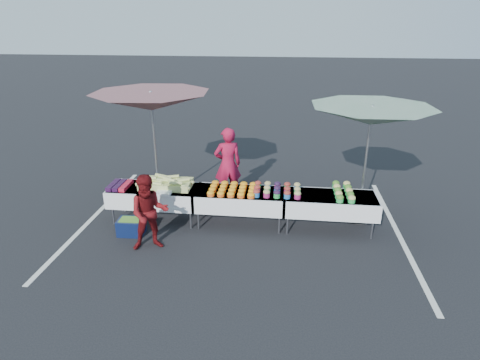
# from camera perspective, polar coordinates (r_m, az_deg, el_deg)

# --- Properties ---
(ground) EXTENTS (80.00, 80.00, 0.00)m
(ground) POSITION_cam_1_polar(r_m,az_deg,el_deg) (8.45, 0.00, -6.30)
(ground) COLOR black
(stripe_left) EXTENTS (0.10, 5.00, 0.00)m
(stripe_left) POSITION_cam_1_polar(r_m,az_deg,el_deg) (9.33, -19.99, -4.85)
(stripe_left) COLOR silver
(stripe_left) RESTS_ON ground
(stripe_right) EXTENTS (0.10, 5.00, 0.00)m
(stripe_right) POSITION_cam_1_polar(r_m,az_deg,el_deg) (8.73, 21.52, -6.99)
(stripe_right) COLOR silver
(stripe_right) RESTS_ON ground
(table_left) EXTENTS (1.86, 0.81, 0.75)m
(table_left) POSITION_cam_1_polar(r_m,az_deg,el_deg) (8.57, -12.05, -2.07)
(table_left) COLOR white
(table_left) RESTS_ON ground
(table_center) EXTENTS (1.86, 0.81, 0.75)m
(table_center) POSITION_cam_1_polar(r_m,az_deg,el_deg) (8.19, 0.00, -2.70)
(table_center) COLOR white
(table_center) RESTS_ON ground
(table_right) EXTENTS (1.86, 0.81, 0.75)m
(table_right) POSITION_cam_1_polar(r_m,az_deg,el_deg) (8.20, 12.61, -3.24)
(table_right) COLOR white
(table_right) RESTS_ON ground
(berry_punnets) EXTENTS (0.40, 0.54, 0.08)m
(berry_punnets) POSITION_cam_1_polar(r_m,az_deg,el_deg) (8.69, -16.73, -0.72)
(berry_punnets) COLOR black
(berry_punnets) RESTS_ON table_left
(corn_pile) EXTENTS (1.16, 0.57, 0.26)m
(corn_pile) POSITION_cam_1_polar(r_m,az_deg,el_deg) (8.43, -10.44, -0.44)
(corn_pile) COLOR #D2D26C
(corn_pile) RESTS_ON table_left
(plastic_bags) EXTENTS (0.30, 0.25, 0.05)m
(plastic_bags) POSITION_cam_1_polar(r_m,az_deg,el_deg) (8.14, -10.80, -1.80)
(plastic_bags) COLOR white
(plastic_bags) RESTS_ON table_left
(carrot_bowls) EXTENTS (0.95, 0.69, 0.11)m
(carrot_bowls) POSITION_cam_1_polar(r_m,az_deg,el_deg) (8.11, -1.06, -1.29)
(carrot_bowls) COLOR orange
(carrot_bowls) RESTS_ON table_center
(potato_cups) EXTENTS (0.94, 0.58, 0.16)m
(potato_cups) POSITION_cam_1_polar(r_m,az_deg,el_deg) (8.05, 5.31, -1.35)
(potato_cups) COLOR #2566B0
(potato_cups) RESTS_ON table_right
(bean_baskets) EXTENTS (0.36, 0.86, 0.15)m
(bean_baskets) POSITION_cam_1_polar(r_m,az_deg,el_deg) (8.21, 14.50, -1.56)
(bean_baskets) COLOR green
(bean_baskets) RESTS_ON table_right
(vendor) EXTENTS (0.74, 0.61, 1.74)m
(vendor) POSITION_cam_1_polar(r_m,az_deg,el_deg) (9.29, -1.75, 2.24)
(vendor) COLOR #A91337
(vendor) RESTS_ON ground
(customer) EXTENTS (0.85, 0.75, 1.45)m
(customer) POSITION_cam_1_polar(r_m,az_deg,el_deg) (7.49, -12.77, -4.57)
(customer) COLOR #630E11
(customer) RESTS_ON ground
(umbrella_left) EXTENTS (3.21, 3.21, 2.61)m
(umbrella_left) POSITION_cam_1_polar(r_m,az_deg,el_deg) (8.83, -12.51, 10.75)
(umbrella_left) COLOR black
(umbrella_left) RESTS_ON ground
(umbrella_right) EXTENTS (3.19, 3.19, 2.48)m
(umbrella_right) POSITION_cam_1_polar(r_m,az_deg,el_deg) (8.23, 18.17, 8.59)
(umbrella_right) COLOR black
(umbrella_right) RESTS_ON ground
(storage_bin) EXTENTS (0.51, 0.38, 0.33)m
(storage_bin) POSITION_cam_1_polar(r_m,az_deg,el_deg) (8.30, -15.22, -6.37)
(storage_bin) COLOR #0C173C
(storage_bin) RESTS_ON ground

